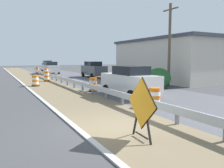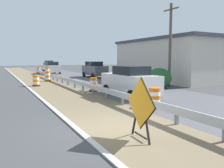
% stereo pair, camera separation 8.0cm
% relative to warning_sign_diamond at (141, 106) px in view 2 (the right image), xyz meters
% --- Properties ---
extents(ground_plane, '(160.00, 160.00, 0.00)m').
position_rel_warning_sign_diamond_xyz_m(ground_plane, '(-0.14, 1.42, -1.05)').
color(ground_plane, '#3D3D3F').
extents(median_dirt_strip, '(3.64, 120.00, 0.01)m').
position_rel_warning_sign_diamond_xyz_m(median_dirt_strip, '(0.48, 1.42, -1.05)').
color(median_dirt_strip, '#706047').
rests_on(median_dirt_strip, ground).
extents(far_lane_asphalt, '(7.01, 120.00, 0.00)m').
position_rel_warning_sign_diamond_xyz_m(far_lane_asphalt, '(5.81, 1.42, -1.05)').
color(far_lane_asphalt, '#4C4C51').
rests_on(far_lane_asphalt, ground).
extents(curb_near_edge, '(0.20, 120.00, 0.11)m').
position_rel_warning_sign_diamond_xyz_m(curb_near_edge, '(-1.44, 1.42, -1.05)').
color(curb_near_edge, '#ADADA8').
rests_on(curb_near_edge, ground).
extents(guardrail_median, '(0.18, 56.96, 0.71)m').
position_rel_warning_sign_diamond_xyz_m(guardrail_median, '(2.07, 3.74, -0.53)').
color(guardrail_median, '#ADB2B7').
rests_on(guardrail_median, ground).
extents(warning_sign_diamond, '(0.15, 1.63, 1.95)m').
position_rel_warning_sign_diamond_xyz_m(warning_sign_diamond, '(0.00, 0.00, 0.00)').
color(warning_sign_diamond, black).
rests_on(warning_sign_diamond, ground).
extents(traffic_barrel_nearest, '(0.74, 0.74, 0.98)m').
position_rel_warning_sign_diamond_xyz_m(traffic_barrel_nearest, '(3.39, 3.64, -0.61)').
color(traffic_barrel_nearest, orange).
rests_on(traffic_barrel_nearest, ground).
extents(traffic_barrel_close, '(0.70, 0.70, 1.06)m').
position_rel_warning_sign_diamond_xyz_m(traffic_barrel_close, '(2.71, 10.15, -0.57)').
color(traffic_barrel_close, orange).
rests_on(traffic_barrel_close, ground).
extents(traffic_barrel_mid, '(0.70, 0.70, 0.99)m').
position_rel_warning_sign_diamond_xyz_m(traffic_barrel_mid, '(-0.62, 15.64, -0.61)').
color(traffic_barrel_mid, orange).
rests_on(traffic_barrel_mid, ground).
extents(traffic_barrel_far, '(0.67, 0.67, 1.10)m').
position_rel_warning_sign_diamond_xyz_m(traffic_barrel_far, '(1.23, 19.65, -0.55)').
color(traffic_barrel_far, orange).
rests_on(traffic_barrel_far, ground).
extents(traffic_barrel_farther, '(0.64, 0.64, 1.00)m').
position_rel_warning_sign_diamond_xyz_m(traffic_barrel_farther, '(3.28, 29.80, -0.60)').
color(traffic_barrel_farther, orange).
rests_on(traffic_barrel_farther, ground).
extents(traffic_barrel_farthest, '(0.70, 0.70, 1.00)m').
position_rel_warning_sign_diamond_xyz_m(traffic_barrel_farthest, '(2.83, 34.80, -0.60)').
color(traffic_barrel_farthest, orange).
rests_on(traffic_barrel_farthest, ground).
extents(car_lead_near_lane, '(2.29, 4.55, 1.97)m').
position_rel_warning_sign_diamond_xyz_m(car_lead_near_lane, '(4.45, 32.20, -0.06)').
color(car_lead_near_lane, silver).
rests_on(car_lead_near_lane, ground).
extents(car_trailing_near_lane, '(2.13, 4.37, 2.01)m').
position_rel_warning_sign_diamond_xyz_m(car_trailing_near_lane, '(7.86, 50.27, -0.04)').
color(car_trailing_near_lane, navy).
rests_on(car_trailing_near_lane, ground).
extents(car_lead_far_lane, '(2.14, 4.82, 2.00)m').
position_rel_warning_sign_diamond_xyz_m(car_lead_far_lane, '(4.06, 7.16, -0.05)').
color(car_lead_far_lane, silver).
rests_on(car_lead_far_lane, ground).
extents(car_mid_far_lane, '(2.08, 4.73, 2.10)m').
position_rel_warning_sign_diamond_xyz_m(car_mid_far_lane, '(7.94, 22.27, 0.00)').
color(car_mid_far_lane, '#4C5156').
rests_on(car_mid_far_lane, ground).
extents(roadside_shop_near, '(8.33, 13.55, 4.70)m').
position_rel_warning_sign_diamond_xyz_m(roadside_shop_near, '(14.80, 14.71, 1.31)').
color(roadside_shop_near, beige).
rests_on(roadside_shop_near, ground).
extents(utility_pole_near, '(0.24, 1.80, 7.18)m').
position_rel_warning_sign_diamond_xyz_m(utility_pole_near, '(9.80, 9.77, 2.70)').
color(utility_pole_near, brown).
rests_on(utility_pole_near, ground).
extents(bush_roadside, '(2.05, 2.05, 1.70)m').
position_rel_warning_sign_diamond_xyz_m(bush_roadside, '(8.40, 9.43, -0.20)').
color(bush_roadside, '#1E4C23').
rests_on(bush_roadside, ground).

